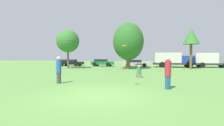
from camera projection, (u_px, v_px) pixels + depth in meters
ground_plane at (99, 95)px, 7.69m from camera, size 120.00×120.00×0.00m
person_thrower at (59, 70)px, 11.10m from camera, size 0.33×0.33×1.73m
person_catcher at (168, 73)px, 9.13m from camera, size 0.33×0.33×1.72m
frisbee at (125, 46)px, 9.53m from camera, size 0.29×0.29×0.09m
bystander_sitting at (139, 73)px, 14.16m from camera, size 0.47×0.40×1.03m
tree_0 at (68, 41)px, 24.94m from camera, size 3.25×3.25×5.56m
tree_1 at (128, 42)px, 24.06m from camera, size 4.24×4.24×6.36m
tree_2 at (191, 37)px, 23.96m from camera, size 2.22×2.22×5.65m
parked_car_black at (70, 62)px, 31.24m from camera, size 4.45×1.89×1.20m
parked_car_green at (102, 62)px, 30.74m from camera, size 3.89×1.90×1.25m
parked_car_silver at (136, 63)px, 29.31m from camera, size 4.43×1.95×1.16m
delivery_truck_blue at (173, 59)px, 27.87m from camera, size 6.40×2.61×2.33m
delivery_truck_grey at (210, 60)px, 27.26m from camera, size 5.27×2.28×2.28m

